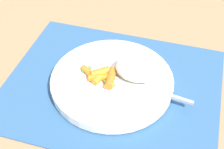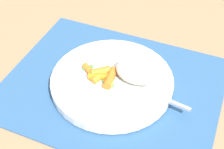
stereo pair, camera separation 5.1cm
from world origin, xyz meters
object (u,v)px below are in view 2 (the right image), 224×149
at_px(plate, 112,81).
at_px(carrot_portion, 102,75).
at_px(fork, 131,85).
at_px(rice_mound, 138,70).

height_order(plate, carrot_portion, carrot_portion).
bearing_deg(carrot_portion, plate, -160.60).
bearing_deg(fork, rice_mound, -98.44).
relative_size(rice_mound, carrot_portion, 1.15).
xyz_separation_m(plate, fork, (-0.04, 0.01, 0.01)).
distance_m(carrot_portion, fork, 0.06).
relative_size(carrot_portion, fork, 0.39).
relative_size(plate, carrot_portion, 3.15).
bearing_deg(carrot_portion, rice_mound, -156.56).
bearing_deg(rice_mound, fork, 81.56).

